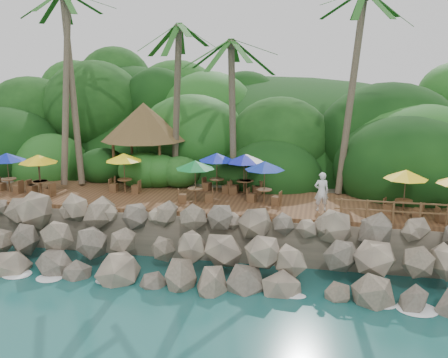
# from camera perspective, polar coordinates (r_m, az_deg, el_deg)

# --- Properties ---
(ground) EXTENTS (140.00, 140.00, 0.00)m
(ground) POSITION_cam_1_polar(r_m,az_deg,el_deg) (20.59, -3.39, -12.97)
(ground) COLOR #19514F
(ground) RESTS_ON ground
(land_base) EXTENTS (32.00, 25.20, 2.10)m
(land_base) POSITION_cam_1_polar(r_m,az_deg,el_deg) (35.15, 3.22, -0.18)
(land_base) COLOR gray
(land_base) RESTS_ON ground
(jungle_hill) EXTENTS (44.80, 28.00, 15.40)m
(jungle_hill) POSITION_cam_1_polar(r_m,az_deg,el_deg) (42.64, 4.65, 0.67)
(jungle_hill) COLOR #143811
(jungle_hill) RESTS_ON ground
(seawall) EXTENTS (29.00, 4.00, 2.30)m
(seawall) POSITION_cam_1_polar(r_m,az_deg,el_deg) (21.92, -2.09, -8.04)
(seawall) COLOR gray
(seawall) RESTS_ON ground
(terrace) EXTENTS (26.00, 5.00, 0.20)m
(terrace) POSITION_cam_1_polar(r_m,az_deg,el_deg) (25.30, 0.00, -2.65)
(terrace) COLOR brown
(terrace) RESTS_ON land_base
(jungle_foliage) EXTENTS (44.00, 16.00, 12.00)m
(jungle_foliage) POSITION_cam_1_polar(r_m,az_deg,el_deg) (34.44, 2.96, -2.25)
(jungle_foliage) COLOR #143811
(jungle_foliage) RESTS_ON ground
(foam_line) EXTENTS (25.20, 0.80, 0.06)m
(foam_line) POSITION_cam_1_polar(r_m,az_deg,el_deg) (20.84, -3.17, -12.55)
(foam_line) COLOR white
(foam_line) RESTS_ON ground
(palms) EXTENTS (30.70, 6.89, 15.16)m
(palms) POSITION_cam_1_polar(r_m,az_deg,el_deg) (27.24, 0.81, 19.64)
(palms) COLOR brown
(palms) RESTS_ON ground
(palapa) EXTENTS (5.11, 5.11, 4.60)m
(palapa) POSITION_cam_1_polar(r_m,az_deg,el_deg) (29.80, -9.24, 6.57)
(palapa) COLOR brown
(palapa) RESTS_ON ground
(dining_clusters) EXTENTS (25.58, 5.18, 2.14)m
(dining_clusters) POSITION_cam_1_polar(r_m,az_deg,el_deg) (24.95, -0.78, 1.56)
(dining_clusters) COLOR brown
(dining_clusters) RESTS_ON terrace
(railing) EXTENTS (6.10, 0.10, 1.00)m
(railing) POSITION_cam_1_polar(r_m,az_deg,el_deg) (22.69, 20.35, -3.46)
(railing) COLOR brown
(railing) RESTS_ON terrace
(waiter) EXTENTS (0.75, 0.57, 1.86)m
(waiter) POSITION_cam_1_polar(r_m,az_deg,el_deg) (23.63, 11.19, -1.44)
(waiter) COLOR silver
(waiter) RESTS_ON terrace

